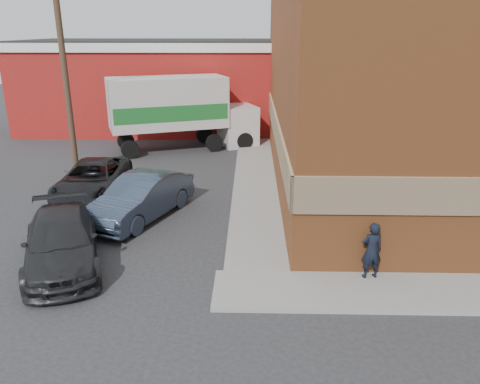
% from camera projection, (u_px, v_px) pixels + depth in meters
% --- Properties ---
extents(ground, '(90.00, 90.00, 0.00)m').
position_uv_depth(ground, '(235.00, 274.00, 12.61)').
color(ground, '#28282B').
rests_on(ground, ground).
extents(brick_building, '(14.25, 18.25, 9.36)m').
position_uv_depth(brick_building, '(447.00, 69.00, 19.35)').
color(brick_building, '#995127').
rests_on(brick_building, ground).
extents(sidewalk_west, '(1.80, 18.00, 0.12)m').
position_uv_depth(sidewalk_west, '(255.00, 174.00, 21.07)').
color(sidewalk_west, gray).
rests_on(sidewalk_west, ground).
extents(warehouse, '(16.30, 8.30, 5.60)m').
position_uv_depth(warehouse, '(154.00, 84.00, 30.69)').
color(warehouse, maroon).
rests_on(warehouse, ground).
extents(utility_pole, '(2.00, 0.26, 9.00)m').
position_uv_depth(utility_pole, '(64.00, 67.00, 19.70)').
color(utility_pole, '#4A3525').
rests_on(utility_pole, ground).
extents(man, '(0.62, 0.47, 1.53)m').
position_uv_depth(man, '(371.00, 250.00, 12.00)').
color(man, black).
rests_on(man, sidewalk_south).
extents(sedan, '(3.26, 4.86, 1.51)m').
position_uv_depth(sedan, '(141.00, 198.00, 16.13)').
color(sedan, '#303C50').
rests_on(sedan, ground).
extents(suv_a, '(2.46, 5.00, 1.37)m').
position_uv_depth(suv_a, '(93.00, 179.00, 18.32)').
color(suv_a, black).
rests_on(suv_a, ground).
extents(suv_b, '(3.47, 5.12, 1.38)m').
position_uv_depth(suv_b, '(61.00, 241.00, 12.97)').
color(suv_b, '#242527').
rests_on(suv_b, ground).
extents(box_truck, '(8.20, 4.94, 3.89)m').
position_uv_depth(box_truck, '(182.00, 108.00, 24.95)').
color(box_truck, beige).
rests_on(box_truck, ground).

